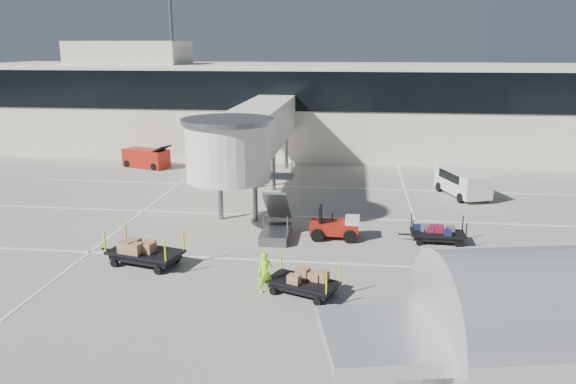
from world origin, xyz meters
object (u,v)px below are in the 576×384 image
belt_loader (146,158)px  suitcase_cart (436,233)px  ground_worker (265,273)px  box_cart_near (304,282)px  box_cart_far (144,253)px  baggage_tug (336,227)px  minivan (462,181)px

belt_loader → suitcase_cart: bearing=-17.0°
ground_worker → suitcase_cart: bearing=19.9°
box_cart_near → box_cart_far: box_cart_far is taller
suitcase_cart → box_cart_far: 14.25m
box_cart_near → belt_loader: 27.04m
baggage_tug → ground_worker: bearing=-109.6°
box_cart_near → ground_worker: 1.60m
suitcase_cart → baggage_tug: bearing=-179.3°
box_cart_far → belt_loader: belt_loader is taller
box_cart_far → belt_loader: (-7.56, 20.29, 0.16)m
box_cart_near → ground_worker: ground_worker is taller
suitcase_cart → box_cart_near: size_ratio=0.95×
baggage_tug → minivan: size_ratio=0.52×
baggage_tug → suitcase_cart: bearing=-0.6°
suitcase_cart → box_cart_far: bearing=-159.4°
suitcase_cart → box_cart_far: box_cart_far is taller
minivan → belt_loader: 24.63m
box_cart_near → box_cart_far: size_ratio=0.84×
suitcase_cart → ground_worker: size_ratio=1.96×
minivan → belt_loader: (-23.86, 6.11, -0.28)m
box_cart_near → baggage_tug: bearing=104.5°
box_cart_near → belt_loader: (-15.02, 22.48, 0.22)m
ground_worker → minivan: 19.44m
baggage_tug → box_cart_far: baggage_tug is taller
baggage_tug → suitcase_cart: baggage_tug is taller
box_cart_far → ground_worker: size_ratio=2.46×
baggage_tug → minivan: 12.32m
baggage_tug → box_cart_far: (-8.42, -4.73, -0.01)m
ground_worker → belt_loader: size_ratio=0.39×
belt_loader → box_cart_far: bearing=-49.9°
box_cart_far → belt_loader: size_ratio=0.97×
box_cart_near → box_cart_far: bearing=-173.9°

